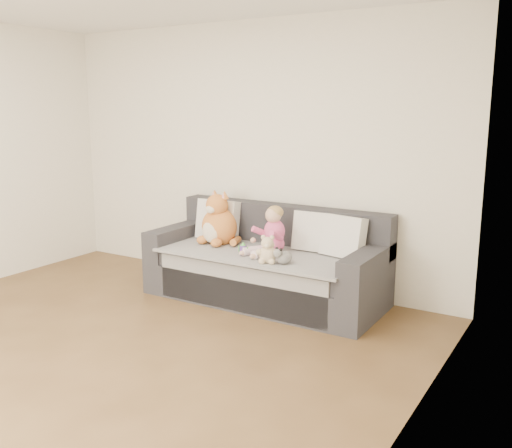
{
  "coord_description": "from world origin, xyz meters",
  "views": [
    {
      "loc": [
        3.06,
        -2.37,
        1.78
      ],
      "look_at": [
        0.47,
        1.87,
        0.75
      ],
      "focal_mm": 40.0,
      "sensor_mm": 36.0,
      "label": 1
    }
  ],
  "objects_px": {
    "sofa": "(267,267)",
    "sippy_cup": "(243,248)",
    "toddler": "(271,233)",
    "teddy_bear": "(267,252)",
    "plush_cat": "(218,223)"
  },
  "relations": [
    {
      "from": "sofa",
      "to": "sippy_cup",
      "type": "bearing_deg",
      "value": -105.69
    },
    {
      "from": "sofa",
      "to": "toddler",
      "type": "bearing_deg",
      "value": -39.08
    },
    {
      "from": "teddy_bear",
      "to": "toddler",
      "type": "bearing_deg",
      "value": 92.31
    },
    {
      "from": "sofa",
      "to": "teddy_bear",
      "type": "height_order",
      "value": "sofa"
    },
    {
      "from": "sofa",
      "to": "toddler",
      "type": "distance_m",
      "value": 0.37
    },
    {
      "from": "teddy_bear",
      "to": "sippy_cup",
      "type": "relative_size",
      "value": 2.1
    },
    {
      "from": "sofa",
      "to": "plush_cat",
      "type": "height_order",
      "value": "plush_cat"
    },
    {
      "from": "toddler",
      "to": "sippy_cup",
      "type": "bearing_deg",
      "value": -111.43
    },
    {
      "from": "plush_cat",
      "to": "sippy_cup",
      "type": "height_order",
      "value": "plush_cat"
    },
    {
      "from": "plush_cat",
      "to": "toddler",
      "type": "bearing_deg",
      "value": 4.67
    },
    {
      "from": "plush_cat",
      "to": "teddy_bear",
      "type": "height_order",
      "value": "plush_cat"
    },
    {
      "from": "toddler",
      "to": "sippy_cup",
      "type": "height_order",
      "value": "toddler"
    },
    {
      "from": "toddler",
      "to": "plush_cat",
      "type": "height_order",
      "value": "plush_cat"
    },
    {
      "from": "toddler",
      "to": "sippy_cup",
      "type": "distance_m",
      "value": 0.29
    },
    {
      "from": "plush_cat",
      "to": "teddy_bear",
      "type": "xyz_separation_m",
      "value": [
        0.76,
        -0.36,
        -0.1
      ]
    }
  ]
}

